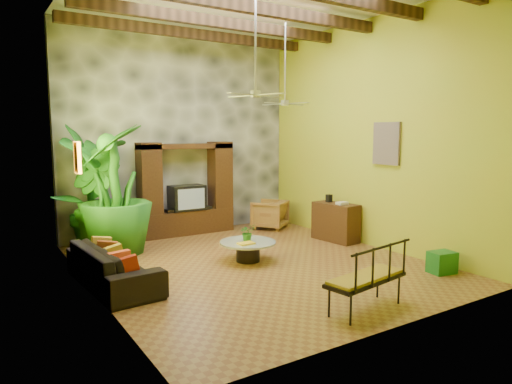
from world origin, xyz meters
TOP-DOWN VIEW (x-y plane):
  - ground at (0.00, 0.00)m, footprint 7.00×7.00m
  - back_wall at (0.00, 3.50)m, footprint 6.00×0.02m
  - left_wall at (-3.00, 0.00)m, footprint 0.02×7.00m
  - right_wall at (3.00, 0.00)m, footprint 0.02×7.00m
  - stone_accent_wall at (0.00, 3.44)m, footprint 5.98×0.10m
  - ceiling_beams at (0.00, 0.00)m, footprint 5.95×5.36m
  - entertainment_center at (0.00, 3.14)m, footprint 2.40×0.55m
  - ceiling_fan_front at (-0.20, -0.40)m, footprint 1.28×1.28m
  - ceiling_fan_back at (1.60, 1.20)m, footprint 1.28×1.28m
  - wall_art_mask at (-2.96, 1.00)m, footprint 0.06×0.32m
  - wall_art_painting at (2.96, -0.60)m, footprint 0.06×0.70m
  - sofa at (-2.65, 0.14)m, footprint 1.07×2.36m
  - wicker_armchair at (2.13, 2.57)m, footprint 1.14×1.15m
  - tall_plant_a at (-2.43, 2.80)m, footprint 1.68×1.71m
  - tall_plant_b at (-2.37, 2.38)m, footprint 1.23×1.41m
  - tall_plant_c at (-2.04, 2.15)m, footprint 1.94×1.94m
  - coffee_table at (-0.01, 0.18)m, footprint 1.10×1.10m
  - centerpiece_plant at (0.03, 0.25)m, footprint 0.34×0.31m
  - yellow_tray at (-0.16, 0.01)m, footprint 0.31×0.23m
  - iron_bench at (0.09, -2.94)m, footprint 1.42×0.71m
  - side_console at (2.65, 0.58)m, footprint 0.61×1.16m
  - green_bin at (2.56, -2.35)m, footprint 0.50×0.41m

SIDE VIEW (x-z plane):
  - ground at x=0.00m, z-range 0.00..0.00m
  - green_bin at x=2.56m, z-range 0.00..0.39m
  - coffee_table at x=-0.01m, z-range 0.06..0.46m
  - sofa at x=-2.65m, z-range 0.00..0.67m
  - wicker_armchair at x=2.13m, z-range 0.00..0.76m
  - yellow_tray at x=-0.16m, z-range 0.40..0.43m
  - side_console at x=2.65m, z-range 0.00..0.89m
  - iron_bench at x=0.09m, z-range 0.26..0.83m
  - centerpiece_plant at x=0.03m, z-range 0.40..0.74m
  - entertainment_center at x=0.00m, z-range -0.18..2.12m
  - tall_plant_b at x=-2.37m, z-range 0.00..2.20m
  - tall_plant_c at x=-2.04m, z-range 0.00..2.70m
  - tall_plant_a at x=-2.43m, z-range 0.00..2.71m
  - wall_art_mask at x=-2.96m, z-range 1.83..2.38m
  - wall_art_painting at x=2.96m, z-range 1.85..2.75m
  - back_wall at x=0.00m, z-range 0.00..5.00m
  - left_wall at x=-3.00m, z-range 0.00..5.00m
  - right_wall at x=3.00m, z-range 0.00..5.00m
  - stone_accent_wall at x=0.00m, z-range 0.01..4.99m
  - ceiling_fan_front at x=-0.20m, z-range 2.47..4.33m
  - ceiling_fan_back at x=1.60m, z-range 2.47..4.33m
  - ceiling_beams at x=0.00m, z-range 4.67..4.89m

